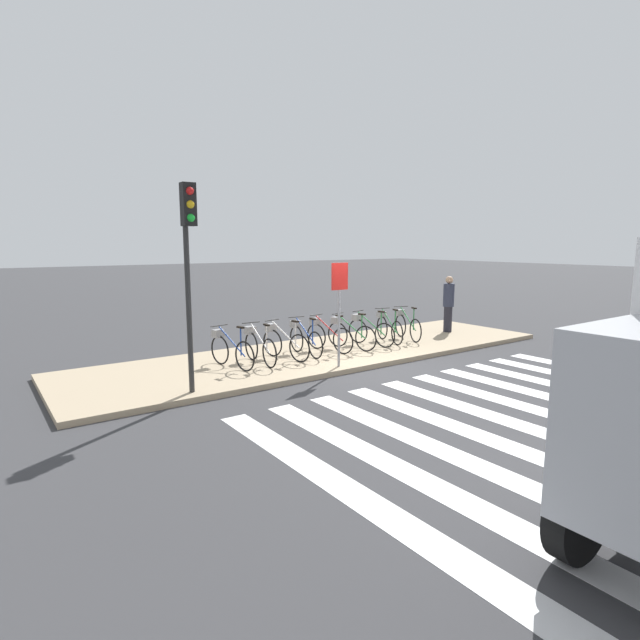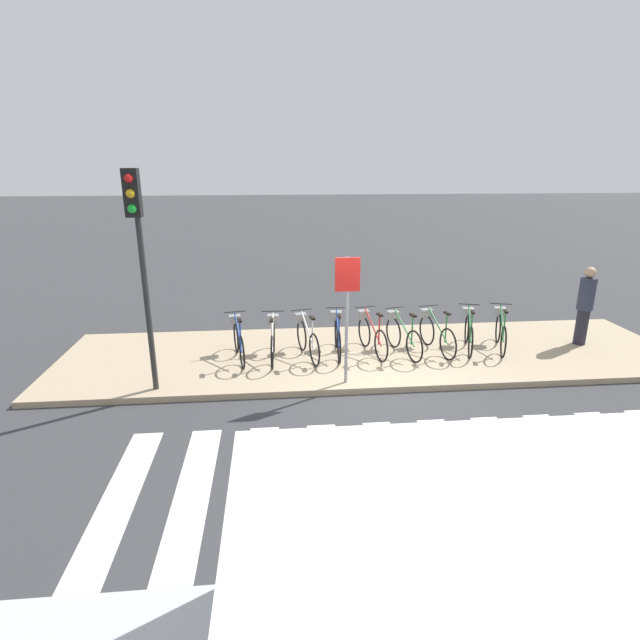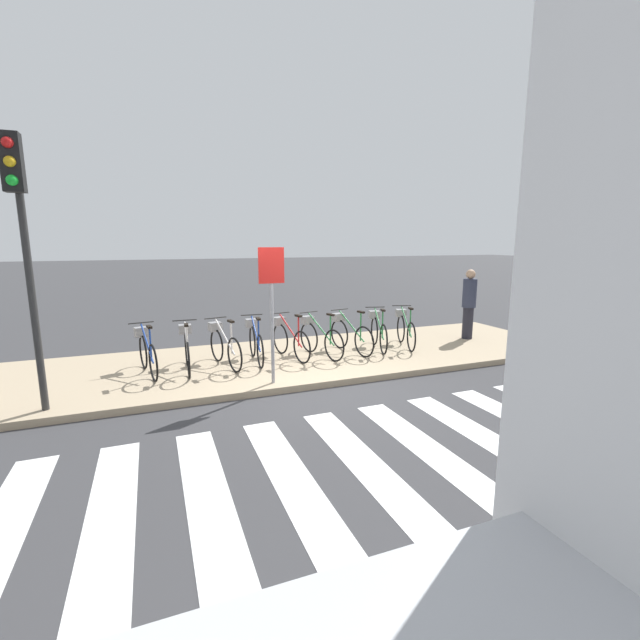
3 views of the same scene
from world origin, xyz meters
The scene contains 15 objects.
ground_plane centered at (0.00, 0.00, 0.00)m, with size 120.00×120.00×0.00m, color #38383A.
sidewalk centered at (0.00, 1.79, 0.06)m, with size 13.13×3.57×0.12m.
road_crosswalk centered at (0.00, -5.04, 0.00)m, with size 8.55×8.00×0.01m.
parked_bicycle_0 centered at (-2.81, 1.68, 0.56)m, with size 0.48×1.59×0.99m.
parked_bicycle_1 centered at (-2.09, 1.64, 0.56)m, with size 0.46×1.61×0.99m.
parked_bicycle_2 centered at (-1.39, 1.70, 0.56)m, with size 0.52×1.58×0.99m.
parked_bicycle_3 centered at (-0.73, 1.78, 0.56)m, with size 0.46×1.61×0.99m.
parked_bicycle_4 centered at (0.00, 1.80, 0.56)m, with size 0.50×1.58×0.99m.
parked_bicycle_5 centered at (0.64, 1.69, 0.56)m, with size 0.54×1.57×0.99m.
parked_bicycle_6 centered at (1.40, 1.77, 0.56)m, with size 0.48×1.59×0.99m.
parked_bicycle_7 centered at (2.16, 1.80, 0.56)m, with size 0.60×1.55×0.99m.
parked_bicycle_8 centered at (2.87, 1.77, 0.56)m, with size 0.63×1.54×0.99m.
pedestrian centered at (4.80, 1.86, 1.05)m, with size 0.34×0.34×1.76m.
traffic_light centered at (-4.22, 0.24, 2.86)m, with size 0.24×0.40×3.83m.
sign_post centered at (-0.76, 0.29, 1.72)m, with size 0.44×0.07×2.36m.
Camera 1 is at (-7.53, -8.48, 2.91)m, focal length 28.00 mm.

